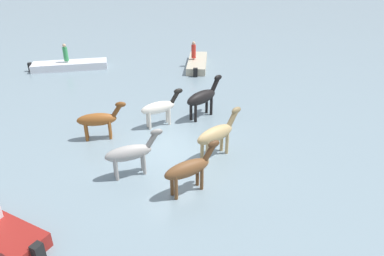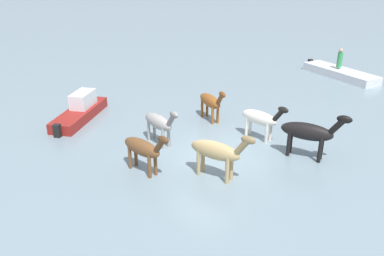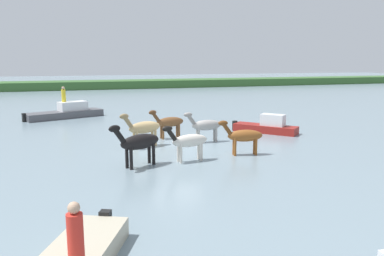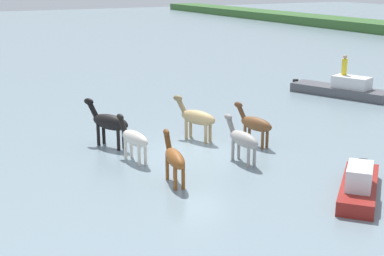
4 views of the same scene
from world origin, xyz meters
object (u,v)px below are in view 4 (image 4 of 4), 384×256
object	(u,v)px
person_boatman_standing	(344,66)
boat_motor_center	(342,90)
horse_gray_outer	(197,117)
horse_rear_stallion	(134,138)
horse_mid_herd	(174,158)
boat_tender_starboard	(359,187)
horse_dun_straggler	(243,139)
horse_chestnut_trailing	(109,122)
horse_pinto_flank	(255,124)

from	to	relation	value
person_boatman_standing	boat_motor_center	bearing A→B (deg)	-58.04
horse_gray_outer	horse_rear_stallion	bearing A→B (deg)	90.37
horse_mid_herd	person_boatman_standing	distance (m)	17.22
horse_gray_outer	boat_tender_starboard	bearing A→B (deg)	170.44
horse_dun_straggler	horse_chestnut_trailing	bearing A→B (deg)	39.00
horse_gray_outer	boat_tender_starboard	size ratio (longest dim) A/B	0.64
horse_rear_stallion	horse_gray_outer	bearing A→B (deg)	-77.58
horse_gray_outer	boat_motor_center	size ratio (longest dim) A/B	0.39
horse_pinto_flank	boat_tender_starboard	world-z (taller)	horse_pinto_flank
horse_rear_stallion	horse_dun_straggler	distance (m)	4.13
horse_pinto_flank	boat_tender_starboard	size ratio (longest dim) A/B	0.60
horse_mid_herd	horse_rear_stallion	bearing A→B (deg)	16.71
horse_chestnut_trailing	boat_motor_center	world-z (taller)	horse_chestnut_trailing
horse_rear_stallion	boat_tender_starboard	bearing A→B (deg)	-151.53
horse_gray_outer	horse_dun_straggler	world-z (taller)	horse_gray_outer
horse_pinto_flank	boat_tender_starboard	distance (m)	6.20
boat_motor_center	person_boatman_standing	size ratio (longest dim) A/B	5.03
horse_gray_outer	person_boatman_standing	xyz separation A→B (m)	(-3.97, 12.03, 0.77)
person_boatman_standing	horse_gray_outer	bearing A→B (deg)	-71.75
horse_dun_straggler	person_boatman_standing	xyz separation A→B (m)	(-7.40, 11.91, 0.84)
horse_pinto_flank	person_boatman_standing	bearing A→B (deg)	-72.52
horse_pinto_flank	horse_rear_stallion	bearing A→B (deg)	73.21
horse_chestnut_trailing	person_boatman_standing	bearing A→B (deg)	-104.56
horse_dun_straggler	horse_mid_herd	xyz separation A→B (m)	(0.75, -3.24, -0.01)
horse_gray_outer	horse_pinto_flank	size ratio (longest dim) A/B	1.06
horse_gray_outer	horse_mid_herd	world-z (taller)	horse_gray_outer
boat_motor_center	boat_tender_starboard	size ratio (longest dim) A/B	1.65
boat_motor_center	person_boatman_standing	distance (m)	1.46
horse_gray_outer	boat_motor_center	distance (m)	12.49
horse_chestnut_trailing	boat_tender_starboard	world-z (taller)	horse_chestnut_trailing
boat_tender_starboard	horse_chestnut_trailing	bearing A→B (deg)	-101.30
horse_rear_stallion	horse_mid_herd	bearing A→B (deg)	177.61
horse_gray_outer	horse_pinto_flank	world-z (taller)	horse_gray_outer
horse_gray_outer	horse_rear_stallion	size ratio (longest dim) A/B	1.07
horse_chestnut_trailing	horse_pinto_flank	bearing A→B (deg)	-142.02
horse_rear_stallion	person_boatman_standing	xyz separation A→B (m)	(-5.33, 15.48, 0.85)
boat_motor_center	person_boatman_standing	bearing A→B (deg)	100.44
boat_motor_center	person_boatman_standing	world-z (taller)	person_boatman_standing
horse_chestnut_trailing	person_boatman_standing	size ratio (longest dim) A/B	1.99
horse_chestnut_trailing	horse_mid_herd	size ratio (longest dim) A/B	1.09
person_boatman_standing	horse_rear_stallion	bearing A→B (deg)	-71.01
horse_pinto_flank	horse_mid_herd	distance (m)	5.45
horse_gray_outer	horse_chestnut_trailing	world-z (taller)	horse_chestnut_trailing
horse_gray_outer	boat_tender_starboard	distance (m)	8.17
horse_dun_straggler	horse_mid_herd	bearing A→B (deg)	100.79
horse_rear_stallion	boat_tender_starboard	xyz separation A→B (m)	(6.62, 5.08, -0.62)
horse_gray_outer	horse_mid_herd	size ratio (longest dim) A/B	1.07
horse_chestnut_trailing	boat_motor_center	size ratio (longest dim) A/B	0.40
horse_pinto_flank	horse_chestnut_trailing	distance (m)	6.06
horse_pinto_flank	boat_motor_center	size ratio (longest dim) A/B	0.36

